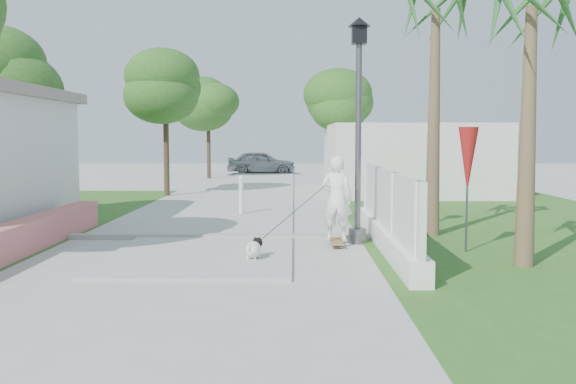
{
  "coord_description": "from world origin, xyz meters",
  "views": [
    {
      "loc": [
        1.64,
        -7.2,
        2.11
      ],
      "look_at": [
        1.52,
        4.64,
        1.1
      ],
      "focal_mm": 40.0,
      "sensor_mm": 36.0,
      "label": 1
    }
  ],
  "objects_px": {
    "patio_umbrella": "(468,161)",
    "parked_car": "(261,162)",
    "bollard": "(241,194)",
    "skateboarder": "(301,210)",
    "street_lamp": "(358,121)",
    "dog": "(254,249)"
  },
  "relations": [
    {
      "from": "dog",
      "to": "parked_car",
      "type": "xyz_separation_m",
      "value": [
        -1.24,
        26.48,
        0.45
      ]
    },
    {
      "from": "street_lamp",
      "to": "patio_umbrella",
      "type": "distance_m",
      "value": 2.27
    },
    {
      "from": "street_lamp",
      "to": "bollard",
      "type": "height_order",
      "value": "street_lamp"
    },
    {
      "from": "patio_umbrella",
      "to": "street_lamp",
      "type": "bearing_deg",
      "value": 152.24
    },
    {
      "from": "patio_umbrella",
      "to": "parked_car",
      "type": "bearing_deg",
      "value": 101.25
    },
    {
      "from": "street_lamp",
      "to": "skateboarder",
      "type": "xyz_separation_m",
      "value": [
        -1.14,
        -0.89,
        -1.66
      ]
    },
    {
      "from": "bollard",
      "to": "parked_car",
      "type": "height_order",
      "value": "parked_car"
    },
    {
      "from": "skateboarder",
      "to": "street_lamp",
      "type": "bearing_deg",
      "value": -129.8
    },
    {
      "from": "bollard",
      "to": "patio_umbrella",
      "type": "xyz_separation_m",
      "value": [
        4.6,
        -5.5,
        1.1
      ]
    },
    {
      "from": "skateboarder",
      "to": "parked_car",
      "type": "relative_size",
      "value": 0.47
    },
    {
      "from": "street_lamp",
      "to": "bollard",
      "type": "xyz_separation_m",
      "value": [
        -2.7,
        4.5,
        -1.84
      ]
    },
    {
      "from": "parked_car",
      "to": "street_lamp",
      "type": "bearing_deg",
      "value": -173.08
    },
    {
      "from": "bollard",
      "to": "street_lamp",
      "type": "bearing_deg",
      "value": -59.04
    },
    {
      "from": "street_lamp",
      "to": "patio_umbrella",
      "type": "relative_size",
      "value": 1.93
    },
    {
      "from": "bollard",
      "to": "parked_car",
      "type": "bearing_deg",
      "value": 91.38
    },
    {
      "from": "skateboarder",
      "to": "parked_car",
      "type": "distance_m",
      "value": 25.53
    },
    {
      "from": "dog",
      "to": "parked_car",
      "type": "relative_size",
      "value": 0.15
    },
    {
      "from": "bollard",
      "to": "dog",
      "type": "relative_size",
      "value": 1.86
    },
    {
      "from": "dog",
      "to": "patio_umbrella",
      "type": "bearing_deg",
      "value": 28.94
    },
    {
      "from": "patio_umbrella",
      "to": "parked_car",
      "type": "height_order",
      "value": "patio_umbrella"
    },
    {
      "from": "street_lamp",
      "to": "dog",
      "type": "distance_m",
      "value": 3.51
    },
    {
      "from": "bollard",
      "to": "parked_car",
      "type": "relative_size",
      "value": 0.28
    }
  ]
}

